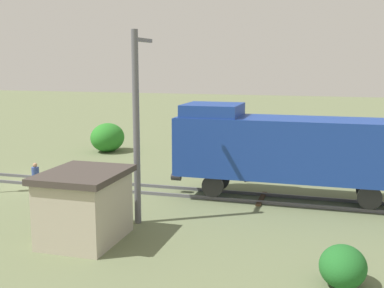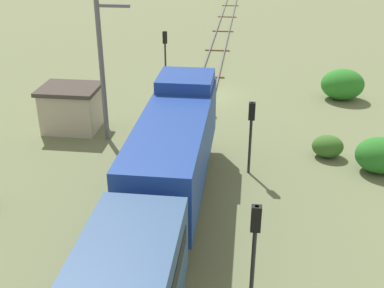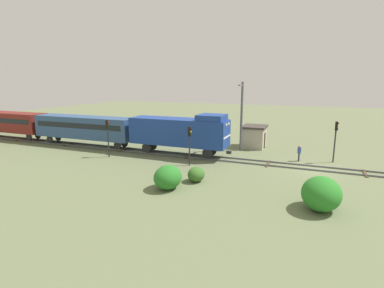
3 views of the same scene
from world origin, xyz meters
name	(u,v)px [view 1 (image 1 of 3)]	position (x,y,z in m)	size (l,w,h in m)	color
ground_plane	(38,182)	(0.00, 0.00, 0.00)	(154.57, 154.57, 0.00)	#66704C
railway_track	(38,181)	(0.00, 0.00, 0.07)	(2.40, 103.05, 0.16)	#595960
locomotive	(286,146)	(0.00, 13.99, 2.77)	(2.90, 11.60, 4.60)	navy
traffic_signal_mid	(246,136)	(-3.40, 11.45, 2.70)	(0.32, 0.34, 3.86)	#262628
worker_near_track	(36,176)	(2.40, 1.50, 1.00)	(0.38, 0.38, 1.70)	#262B38
catenary_mast	(137,123)	(4.94, 8.28, 4.32)	(1.94, 0.28, 8.14)	#595960
relay_hut	(84,206)	(7.50, 7.13, 1.39)	(3.50, 2.90, 2.74)	#B2A893
bush_near	(222,155)	(-7.65, 9.09, 0.62)	(1.70, 1.39, 1.24)	#386626
bush_mid	(343,266)	(8.76, 16.62, 0.64)	(1.76, 1.44, 1.28)	#206426
bush_far	(108,137)	(-9.86, -0.42, 1.10)	(3.03, 2.48, 2.20)	#297A26
bush_back	(249,146)	(-10.08, 10.50, 0.93)	(2.55, 2.09, 1.86)	#287426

